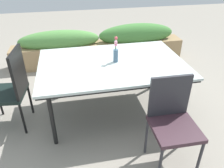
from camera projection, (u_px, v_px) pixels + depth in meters
ground_plane at (111, 110)px, 3.06m from camera, size 12.00×12.00×0.00m
dining_table at (112, 66)px, 2.71m from camera, size 1.72×1.16×0.72m
chair_end_left at (11, 86)px, 2.57m from camera, size 0.48×0.48×0.97m
chair_near_right at (172, 118)px, 2.09m from camera, size 0.43×0.43×0.91m
flower_vase at (116, 51)px, 2.63m from camera, size 0.06×0.06×0.31m
planter_box at (100, 46)px, 4.21m from camera, size 3.17×0.38×0.71m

